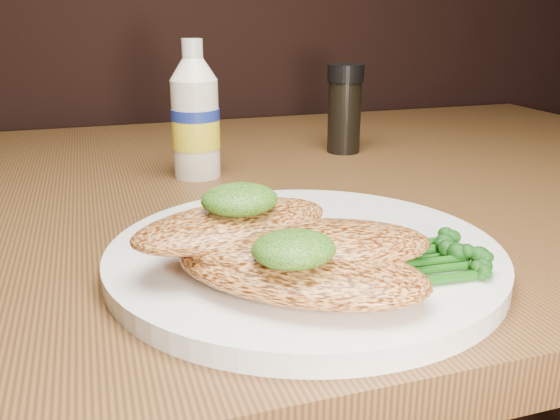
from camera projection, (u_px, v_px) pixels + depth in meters
name	position (u px, v px, depth m)	size (l,w,h in m)	color
plate	(304.00, 256.00, 0.46)	(0.30, 0.30, 0.02)	white
chicken_front	(299.00, 270.00, 0.38)	(0.17, 0.09, 0.03)	#DE8D46
chicken_mid	(311.00, 245.00, 0.40)	(0.16, 0.08, 0.03)	#DE8D46
chicken_back	(233.00, 224.00, 0.42)	(0.15, 0.08, 0.02)	#DE8D46
pesto_front	(294.00, 249.00, 0.36)	(0.05, 0.05, 0.02)	black
pesto_back	(239.00, 199.00, 0.41)	(0.05, 0.05, 0.02)	black
broccolini_bundle	(405.00, 255.00, 0.41)	(0.15, 0.11, 0.02)	#185111
mayo_bottle	(195.00, 110.00, 0.68)	(0.06, 0.06, 0.16)	white
pepper_grinder	(344.00, 109.00, 0.80)	(0.05, 0.05, 0.12)	black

